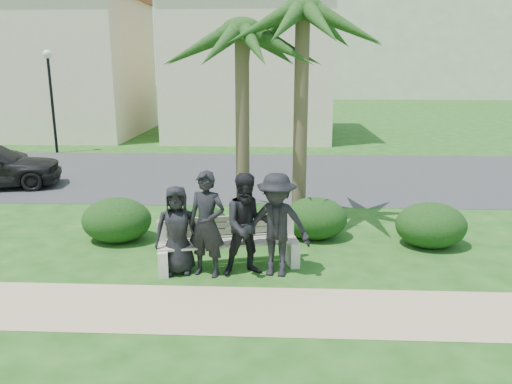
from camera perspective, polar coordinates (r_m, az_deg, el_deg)
ground at (r=9.62m, az=-1.05°, el=-8.30°), size 160.00×160.00×0.00m
footpath at (r=7.99m, az=-1.90°, el=-13.28°), size 30.00×1.60×0.01m
asphalt_street at (r=17.26m, az=0.67°, el=2.00°), size 160.00×8.00×0.01m
stucco_bldg_left at (r=29.66m, az=-23.07°, el=13.21°), size 10.40×8.40×7.30m
stucco_bldg_right at (r=26.90m, az=-0.72°, el=14.31°), size 8.40×8.40×7.30m
street_lamp at (r=22.96m, az=-22.46°, el=11.44°), size 0.36×0.36×4.29m
park_bench at (r=9.38m, az=-3.11°, el=-6.21°), size 2.73×1.17×0.91m
man_a at (r=9.10m, az=-9.00°, el=-4.33°), size 0.86×0.63×1.63m
man_b at (r=8.90m, az=-5.64°, el=-3.69°), size 0.80×0.64×1.92m
man_c at (r=8.90m, az=-0.94°, el=-3.78°), size 1.06×0.92×1.87m
man_d at (r=8.87m, az=2.35°, el=-3.79°), size 1.32×0.89×1.89m
hedge_a at (r=11.15m, az=-15.64°, el=-2.96°), size 1.49×1.23×0.97m
hedge_b at (r=10.96m, az=-6.46°, el=-3.30°), size 1.21×1.00×0.79m
hedge_c at (r=10.90m, az=0.39°, el=-3.29°), size 1.22×1.01×0.80m
hedge_d at (r=11.03m, az=6.09°, el=-3.19°), size 1.20×0.99×0.78m
hedge_e at (r=11.01m, az=6.74°, el=-2.87°), size 1.41×1.17×0.92m
hedge_f at (r=11.05m, az=19.37°, el=-3.45°), size 1.46×1.21×0.96m
palm_left at (r=11.46m, az=-1.63°, el=17.75°), size 3.00×3.00×5.34m
palm_right at (r=11.38m, az=5.39°, el=19.75°), size 3.00×3.00×5.75m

